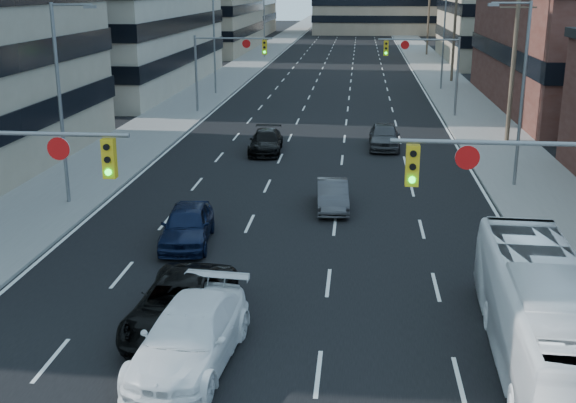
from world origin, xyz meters
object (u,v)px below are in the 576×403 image
Objects in this scene: transit_bus at (544,317)px; sedan_blue at (187,225)px; white_van at (190,336)px; black_pickup at (181,305)px.

transit_bus is 2.22× the size of sedan_blue.
sedan_blue is (-2.25, 9.17, -0.04)m from white_van.
sedan_blue is at bearing 146.29° from transit_bus.
transit_bus is (9.95, -1.16, 0.64)m from black_pickup.
transit_bus reaches higher than black_pickup.
white_van is 9.26m from transit_bus.
white_van is 9.44m from sedan_blue.
transit_bus is 14.17m from sedan_blue.
white_van is 1.23× the size of sedan_blue.
black_pickup is at bearing 175.63° from transit_bus.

